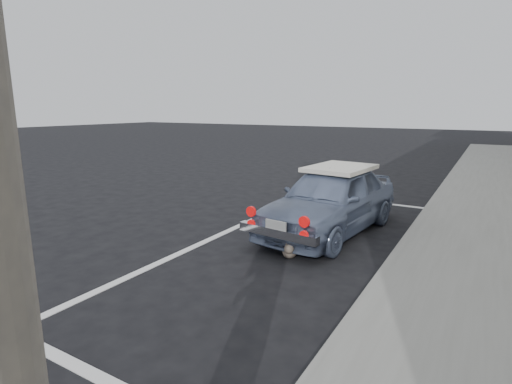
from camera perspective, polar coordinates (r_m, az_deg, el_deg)
ground at (r=4.15m, az=-19.17°, el=-18.57°), size 80.00×80.00×0.00m
pline_rear at (r=3.56m, az=-20.14°, el=-24.24°), size 3.00×0.12×0.01m
pline_front at (r=9.27m, az=15.35°, el=-1.28°), size 3.00×0.12×0.01m
pline_side at (r=6.75m, az=-4.58°, el=-5.84°), size 0.12×7.00×0.01m
retro_coupe at (r=6.78m, az=10.56°, el=-1.01°), size 1.66×3.39×1.11m
cat at (r=5.65m, az=4.86°, el=-8.19°), size 0.33×0.48×0.27m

